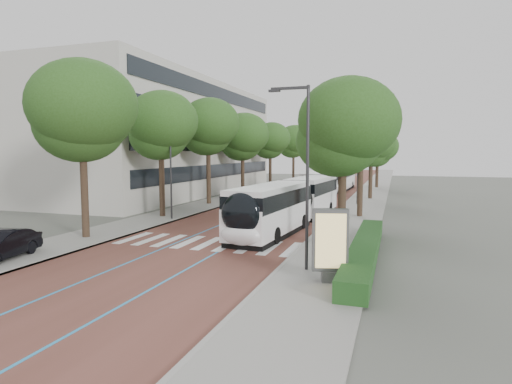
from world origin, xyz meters
TOP-DOWN VIEW (x-y plane):
  - ground at (0.00, 0.00)m, footprint 160.00×160.00m
  - road at (0.00, 40.00)m, footprint 11.00×140.00m
  - sidewalk_left at (-7.50, 40.00)m, footprint 4.00×140.00m
  - sidewalk_right at (7.50, 40.00)m, footprint 4.00×140.00m
  - kerb_left at (-5.60, 40.00)m, footprint 0.20×140.00m
  - kerb_right at (5.60, 40.00)m, footprint 0.20×140.00m
  - zebra_crossing at (0.20, 1.00)m, footprint 10.55×3.60m
  - lane_line_left at (-1.60, 40.00)m, footprint 0.12×126.00m
  - lane_line_right at (1.60, 40.00)m, footprint 0.12×126.00m
  - office_building at (-19.47, 28.00)m, footprint 18.11×40.00m
  - hedge at (9.10, 0.00)m, footprint 1.20×14.00m
  - streetlight_near at (6.62, -3.00)m, footprint 1.82×0.20m
  - streetlight_far at (6.62, 22.00)m, footprint 1.82×0.20m
  - lamp_post_left at (-6.10, 8.00)m, footprint 0.14×0.14m
  - trees_left at (-7.50, 24.77)m, footprint 6.34×61.27m
  - trees_right at (7.70, 21.63)m, footprint 5.38×47.36m
  - lead_bus at (3.32, 8.30)m, footprint 3.98×18.54m
  - bus_queued_0 at (2.66, 24.42)m, footprint 2.93×12.47m
  - bus_queued_1 at (3.00, 38.45)m, footprint 2.89×12.47m
  - ad_panel at (8.04, -4.45)m, footprint 1.46×0.73m
  - parked_car at (-7.53, -5.91)m, footprint 2.21×4.49m

SIDE VIEW (x-z plane):
  - ground at x=0.00m, z-range 0.00..0.00m
  - road at x=0.00m, z-range 0.00..0.02m
  - lane_line_left at x=-1.60m, z-range 0.02..0.03m
  - lane_line_right at x=1.60m, z-range 0.02..0.03m
  - zebra_crossing at x=0.20m, z-range 0.02..0.03m
  - sidewalk_left at x=-7.50m, z-range 0.00..0.12m
  - sidewalk_right at x=7.50m, z-range 0.00..0.12m
  - kerb_left at x=-5.60m, z-range -0.01..0.13m
  - kerb_right at x=5.60m, z-range -0.01..0.13m
  - hedge at x=9.10m, z-range 0.12..0.92m
  - parked_car at x=-7.53m, z-range 0.12..1.53m
  - bus_queued_0 at x=2.66m, z-range 0.02..3.22m
  - bus_queued_1 at x=3.00m, z-range 0.02..3.22m
  - lead_bus at x=3.32m, z-range 0.03..3.23m
  - ad_panel at x=8.04m, z-range 0.19..3.12m
  - lamp_post_left at x=-6.10m, z-range 0.12..8.12m
  - streetlight_near at x=6.62m, z-range 0.82..8.82m
  - streetlight_far at x=6.62m, z-range 0.82..8.82m
  - trees_right at x=7.70m, z-range 1.59..10.64m
  - office_building at x=-19.47m, z-range 0.00..14.00m
  - trees_left at x=-7.50m, z-range 2.04..12.17m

